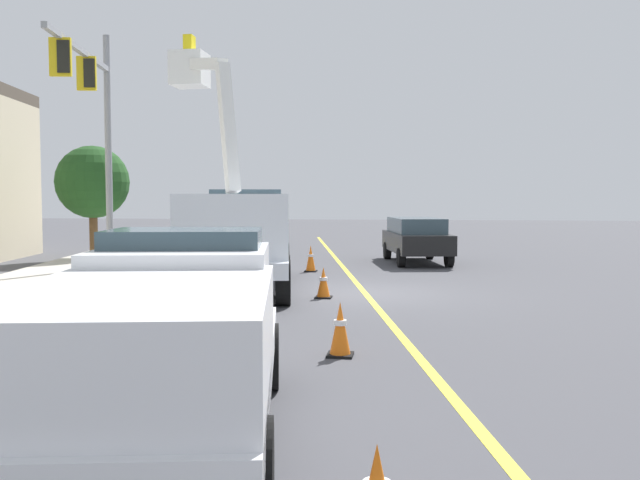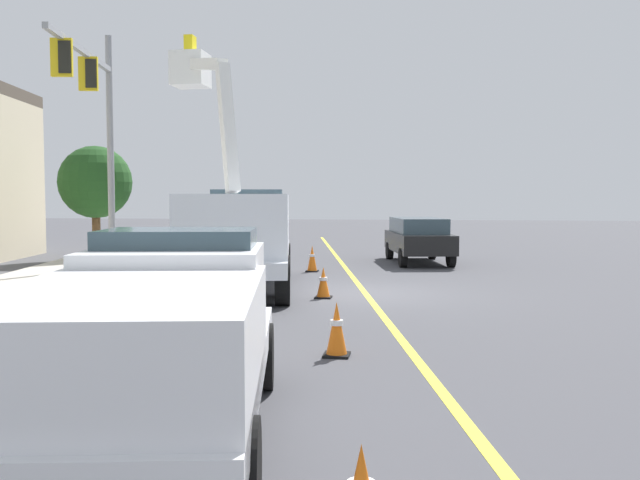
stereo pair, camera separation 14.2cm
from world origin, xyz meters
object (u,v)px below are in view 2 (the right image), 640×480
service_pickup_truck (156,332)px  traffic_signal_mast (96,110)px  traffic_cone_mid_rear (323,283)px  traffic_cone_trailing (312,259)px  utility_bucket_truck (241,229)px  traffic_cone_mid_front (337,329)px  passing_minivan (418,237)px

service_pickup_truck → traffic_signal_mast: 15.97m
traffic_cone_mid_rear → traffic_cone_trailing: size_ratio=0.87×
utility_bucket_truck → traffic_cone_mid_rear: utility_bucket_truck is taller
traffic_cone_mid_front → traffic_signal_mast: (9.62, 8.67, 4.72)m
service_pickup_truck → traffic_signal_mast: size_ratio=0.76×
utility_bucket_truck → service_pickup_truck: bearing=-169.0°
traffic_cone_mid_front → traffic_cone_mid_rear: bearing=10.1°
traffic_cone_mid_rear → traffic_signal_mast: size_ratio=0.10×
traffic_signal_mast → passing_minivan: bearing=-59.0°
traffic_signal_mast → service_pickup_truck: bearing=-151.5°
traffic_cone_trailing → utility_bucket_truck: bearing=164.4°
passing_minivan → traffic_cone_mid_rear: passing_minivan is taller
traffic_cone_mid_rear → utility_bucket_truck: bearing=59.5°
traffic_cone_mid_rear → traffic_cone_trailing: traffic_cone_trailing is taller
traffic_cone_trailing → traffic_signal_mast: (-2.25, 6.39, 4.71)m
utility_bucket_truck → traffic_signal_mast: size_ratio=1.09×
utility_bucket_truck → traffic_cone_mid_front: size_ratio=10.11×
service_pickup_truck → traffic_cone_trailing: size_ratio=6.75×
service_pickup_truck → passing_minivan: bearing=-7.2°
traffic_cone_trailing → traffic_signal_mast: bearing=109.4°
utility_bucket_truck → passing_minivan: bearing=-30.1°
utility_bucket_truck → service_pickup_truck: (-11.42, -2.22, -0.49)m
utility_bucket_truck → passing_minivan: size_ratio=1.68×
traffic_signal_mast → traffic_cone_mid_rear: bearing=-115.4°
passing_minivan → traffic_cone_mid_front: bearing=175.7°
utility_bucket_truck → traffic_cone_trailing: utility_bucket_truck is taller
traffic_cone_mid_rear → passing_minivan: bearing=-13.3°
service_pickup_truck → traffic_signal_mast: traffic_signal_mast is taller
traffic_cone_mid_front → traffic_signal_mast: size_ratio=0.11×
traffic_cone_trailing → traffic_signal_mast: traffic_signal_mast is taller
utility_bucket_truck → traffic_cone_mid_rear: size_ratio=11.27×
passing_minivan → traffic_cone_trailing: 5.07m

